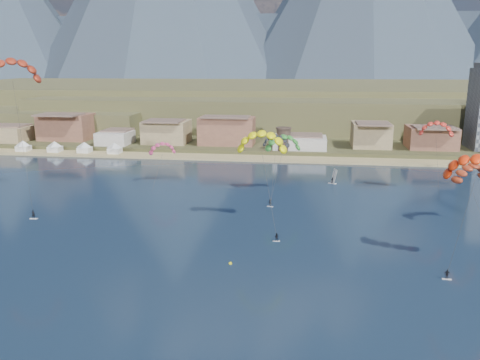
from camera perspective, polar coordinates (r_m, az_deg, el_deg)
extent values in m
plane|color=#0E1D32|center=(78.27, -3.31, -12.69)|extent=(2400.00, 2400.00, 0.00)
cube|color=tan|center=(178.67, 3.27, 2.50)|extent=(2200.00, 12.00, 0.90)
cube|color=brown|center=(629.87, 6.74, 10.39)|extent=(2200.00, 900.00, 4.00)
cube|color=brown|center=(291.02, 13.15, 8.32)|extent=(320.00, 150.00, 15.00)
cube|color=brown|center=(334.01, -1.43, 9.57)|extent=(380.00, 170.00, 18.00)
cube|color=#2C384A|center=(969.12, 7.33, 14.85)|extent=(2000.00, 200.00, 110.00)
cylinder|color=#47382D|center=(185.22, 5.05, 4.67)|extent=(5.20, 5.20, 8.00)
cylinder|color=#47382D|center=(184.60, 5.08, 5.99)|extent=(5.82, 5.82, 0.60)
cube|color=white|center=(208.60, -23.76, 3.38)|extent=(4.50, 4.50, 2.00)
pyramid|color=white|center=(208.14, -23.84, 4.19)|extent=(6.40, 6.40, 2.00)
cube|color=white|center=(202.11, -20.61, 3.37)|extent=(4.50, 4.50, 2.00)
pyramid|color=white|center=(201.64, -20.68, 4.21)|extent=(6.40, 6.40, 2.00)
cube|color=white|center=(196.69, -17.53, 3.35)|extent=(4.50, 4.50, 2.00)
pyramid|color=white|center=(196.21, -17.59, 4.21)|extent=(6.40, 6.40, 2.00)
cube|color=white|center=(191.87, -14.28, 3.31)|extent=(4.50, 4.50, 2.00)
pyramid|color=white|center=(191.38, -14.33, 4.20)|extent=(6.40, 6.40, 2.00)
cube|color=silver|center=(120.65, -22.75, -4.14)|extent=(1.77, 0.79, 0.11)
imported|color=black|center=(120.36, -22.80, -3.67)|extent=(0.78, 0.58, 1.96)
cylinder|color=#262626|center=(126.06, -23.86, 3.75)|extent=(0.05, 0.05, 33.88)
cube|color=silver|center=(98.22, 4.22, -7.05)|extent=(1.42, 0.43, 0.09)
imported|color=black|center=(97.92, 4.23, -6.58)|extent=(0.79, 0.62, 1.63)
cylinder|color=#262626|center=(100.55, 3.36, -1.43)|extent=(0.05, 0.05, 18.60)
cube|color=silver|center=(88.53, 22.80, -10.52)|extent=(1.51, 0.60, 0.10)
imported|color=black|center=(88.18, 22.85, -9.99)|extent=(1.03, 0.52, 1.69)
cylinder|color=#262626|center=(89.53, 24.24, -4.84)|extent=(0.05, 0.05, 16.53)
cube|color=silver|center=(120.63, 3.50, -3.07)|extent=(1.59, 0.98, 0.10)
imported|color=black|center=(120.37, 3.51, -2.65)|extent=(1.29, 1.02, 1.75)
cylinder|color=#262626|center=(125.49, 4.29, 0.59)|extent=(0.05, 0.05, 17.40)
cylinder|color=#262626|center=(139.18, -9.35, 0.98)|extent=(0.04, 0.04, 11.77)
cylinder|color=#262626|center=(127.67, 4.01, 0.85)|extent=(0.04, 0.04, 14.75)
cylinder|color=#262626|center=(136.62, 21.81, 1.38)|extent=(0.04, 0.04, 17.34)
cylinder|color=#262626|center=(112.92, 25.32, -2.89)|extent=(0.04, 0.04, 12.50)
cube|color=silver|center=(145.25, 10.63, -0.39)|extent=(2.49, 1.41, 0.12)
imported|color=black|center=(145.03, 10.64, -0.04)|extent=(0.97, 0.78, 1.72)
cube|color=white|center=(144.77, 10.82, 0.43)|extent=(1.69, 2.75, 4.10)
sphere|color=yellow|center=(87.56, -1.11, -9.63)|extent=(0.60, 0.60, 0.60)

